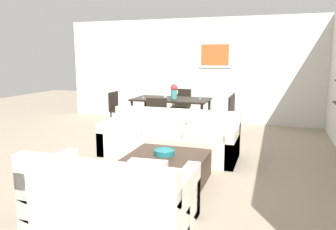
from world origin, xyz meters
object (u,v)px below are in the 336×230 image
at_px(dining_table, 171,101).
at_px(dining_chair_left_near, 118,107).
at_px(decorative_bowl, 164,152).
at_px(wine_glass_left_near, 143,93).
at_px(dining_chair_right_far, 228,110).
at_px(wine_glass_foot, 166,95).
at_px(wine_glass_right_far, 200,93).
at_px(dining_chair_right_near, 225,113).
at_px(centerpiece_vase, 174,91).
at_px(coffee_table, 166,169).
at_px(dining_chair_head, 182,104).
at_px(wine_glass_head, 176,92).
at_px(sofa_beige, 170,139).
at_px(dining_chair_foot, 158,115).
at_px(loveseat_white, 111,196).

relative_size(dining_table, dining_chair_left_near, 2.01).
relative_size(decorative_bowl, wine_glass_left_near, 1.61).
relative_size(dining_chair_right_far, wine_glass_foot, 4.87).
bearing_deg(wine_glass_right_far, decorative_bowl, -85.87).
height_order(decorative_bowl, wine_glass_left_near, wine_glass_left_near).
distance_m(dining_chair_right_near, centerpiece_vase, 1.32).
height_order(decorative_bowl, centerpiece_vase, centerpiece_vase).
xyz_separation_m(coffee_table, dining_chair_right_far, (0.36, 3.30, 0.31)).
relative_size(dining_chair_right_near, dining_chair_head, 1.00).
bearing_deg(centerpiece_vase, wine_glass_head, 99.23).
relative_size(decorative_bowl, centerpiece_vase, 0.86).
relative_size(sofa_beige, wine_glass_right_far, 12.52).
distance_m(dining_table, centerpiece_vase, 0.26).
bearing_deg(sofa_beige, dining_chair_foot, 119.73).
height_order(dining_chair_left_near, wine_glass_left_near, wine_glass_left_near).
bearing_deg(loveseat_white, dining_chair_right_near, 82.43).
distance_m(coffee_table, dining_chair_head, 4.08).
distance_m(dining_chair_right_far, wine_glass_head, 1.36).
bearing_deg(sofa_beige, wine_glass_left_near, 124.91).
distance_m(dining_chair_head, wine_glass_head, 0.59).
bearing_deg(dining_chair_right_far, coffee_table, -96.26).
xyz_separation_m(sofa_beige, dining_chair_right_near, (0.70, 1.71, 0.21)).
relative_size(dining_chair_right_near, dining_chair_foot, 1.00).
bearing_deg(dining_chair_head, coffee_table, -76.77).
distance_m(loveseat_white, dining_chair_right_near, 4.15).
distance_m(dining_chair_foot, wine_glass_foot, 0.60).
relative_size(loveseat_white, decorative_bowl, 5.80).
xyz_separation_m(dining_chair_right_near, wine_glass_left_near, (-1.96, 0.10, 0.37)).
xyz_separation_m(sofa_beige, dining_table, (-0.60, 1.92, 0.39)).
xyz_separation_m(wine_glass_right_far, wine_glass_left_near, (-1.33, -0.23, -0.00)).
distance_m(decorative_bowl, wine_glass_head, 3.60).
distance_m(dining_chair_right_near, dining_chair_foot, 1.45).
distance_m(sofa_beige, coffee_table, 1.22).
height_order(dining_table, wine_glass_foot, wine_glass_foot).
height_order(loveseat_white, coffee_table, loveseat_white).
xyz_separation_m(dining_chair_foot, centerpiece_vase, (0.07, 0.88, 0.43)).
height_order(sofa_beige, decorative_bowl, sofa_beige).
bearing_deg(wine_glass_right_far, loveseat_white, -88.92).
xyz_separation_m(wine_glass_head, wine_glass_foot, (-0.00, -0.82, 0.02)).
xyz_separation_m(dining_chair_left_near, wine_glass_right_far, (1.96, 0.33, 0.38)).
bearing_deg(wine_glass_foot, dining_chair_right_far, 25.69).
height_order(decorative_bowl, dining_chair_right_far, dining_chair_right_far).
bearing_deg(dining_chair_left_near, wine_glass_right_far, 9.52).
xyz_separation_m(wine_glass_foot, centerpiece_vase, (0.07, 0.42, 0.05)).
distance_m(dining_chair_right_near, wine_glass_right_far, 0.80).
relative_size(sofa_beige, centerpiece_vase, 6.92).
bearing_deg(dining_chair_left_near, wine_glass_head, 25.69).
bearing_deg(decorative_bowl, wine_glass_foot, 108.65).
distance_m(wine_glass_head, wine_glass_left_near, 0.85).
bearing_deg(coffee_table, loveseat_white, -98.48).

